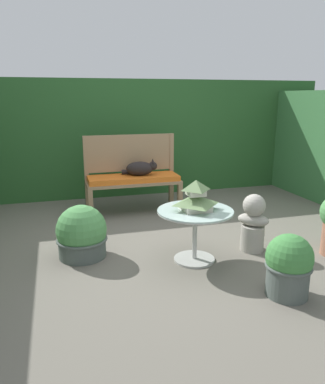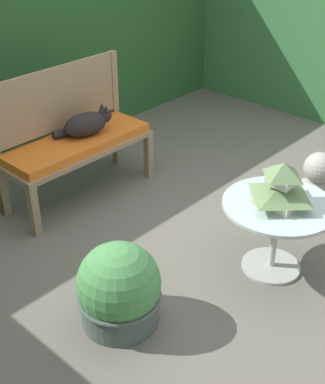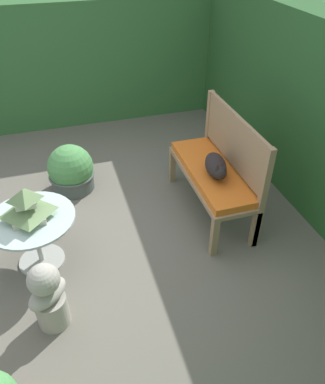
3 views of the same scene
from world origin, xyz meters
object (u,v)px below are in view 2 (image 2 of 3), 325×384
(cat, at_px, (87,124))
(pagoda_birdhouse, at_px, (281,187))
(garden_bust, at_px, (316,190))
(garden_bench, at_px, (78,148))
(potted_plant_patio_mid, at_px, (119,290))
(patio_table, at_px, (277,218))

(cat, relative_size, pagoda_birdhouse, 1.36)
(cat, relative_size, garden_bust, 0.78)
(garden_bench, bearing_deg, potted_plant_patio_mid, -121.29)
(cat, bearing_deg, patio_table, -74.52)
(potted_plant_patio_mid, bearing_deg, patio_table, -20.68)
(cat, bearing_deg, potted_plant_patio_mid, -113.84)
(patio_table, bearing_deg, cat, 94.72)
(patio_table, relative_size, pagoda_birdhouse, 2.12)
(pagoda_birdhouse, bearing_deg, patio_table, 180.00)
(patio_table, relative_size, potted_plant_patio_mid, 1.37)
(cat, distance_m, potted_plant_patio_mid, 1.61)
(cat, relative_size, patio_table, 0.64)
(garden_bust, bearing_deg, pagoda_birdhouse, -127.46)
(cat, xyz_separation_m, potted_plant_patio_mid, (-0.89, -1.29, -0.37))
(cat, distance_m, garden_bust, 1.82)
(patio_table, distance_m, pagoda_birdhouse, 0.23)
(patio_table, height_order, garden_bust, garden_bust)
(patio_table, bearing_deg, garden_bench, 98.19)
(cat, height_order, garden_bust, cat)
(patio_table, height_order, pagoda_birdhouse, pagoda_birdhouse)
(garden_bench, height_order, garden_bust, garden_bust)
(garden_bench, bearing_deg, pagoda_birdhouse, -81.81)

